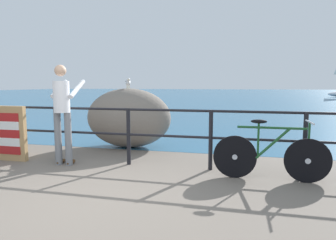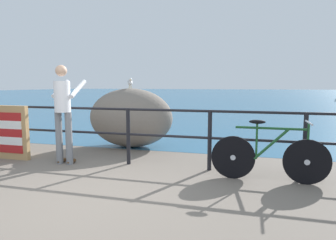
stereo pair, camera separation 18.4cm
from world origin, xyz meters
name	(u,v)px [view 2 (the right image)]	position (x,y,z in m)	size (l,w,h in m)	color
ground_plane	(221,104)	(0.00, 20.00, -0.05)	(120.00, 120.00, 0.10)	#6B6056
sea_surface	(237,93)	(0.00, 47.93, 0.00)	(120.00, 90.00, 0.01)	#285B7F
promenade_railing	(128,129)	(0.00, 1.77, 0.64)	(8.87, 0.07, 1.02)	black
bicycle	(269,156)	(2.40, 1.42, 0.39)	(1.70, 0.48, 0.92)	black
person_at_railing	(63,110)	(-1.13, 1.49, 0.99)	(0.46, 0.64, 1.78)	slate
folded_deckchair_stack	(9,132)	(-2.37, 1.52, 0.52)	(0.84, 0.10, 1.04)	tan
breakwater_boulder_main	(131,118)	(-0.55, 3.22, 0.68)	(1.98, 1.27, 1.35)	slate
seagull	(130,82)	(-0.55, 3.21, 1.49)	(0.22, 0.33, 0.23)	gold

